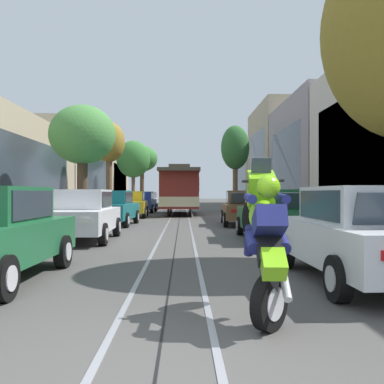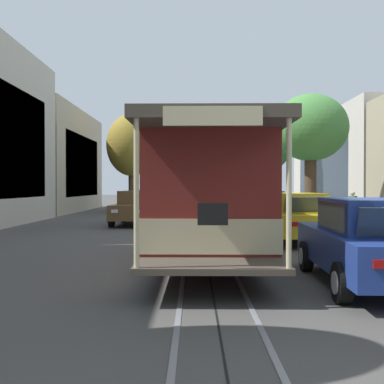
{
  "view_description": "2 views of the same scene",
  "coord_description": "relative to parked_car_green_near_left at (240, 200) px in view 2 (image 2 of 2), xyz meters",
  "views": [
    {
      "loc": [
        0.22,
        -3.23,
        1.47
      ],
      "look_at": [
        0.72,
        21.26,
        1.53
      ],
      "focal_mm": 40.4,
      "sensor_mm": 36.0,
      "label": 1
    },
    {
      "loc": [
        0.31,
        37.75,
        1.8
      ],
      "look_at": [
        0.46,
        7.72,
        1.42
      ],
      "focal_mm": 42.69,
      "sensor_mm": 36.0,
      "label": 2
    }
  ],
  "objects": [
    {
      "name": "street_tree_kerb_right_near",
      "position": [
        7.84,
        1.22,
        3.91
      ],
      "size": [
        3.53,
        3.71,
        6.94
      ],
      "color": "#4C3826",
      "rests_on": "ground"
    },
    {
      "name": "motorcycle_with_rider",
      "position": [
        4.21,
        -2.33,
        0.2
      ],
      "size": [
        0.52,
        1.8,
        1.91
      ],
      "color": "black",
      "rests_on": "ground"
    },
    {
      "name": "parked_car_white_second_left",
      "position": [
        0.14,
        6.15,
        0.0
      ],
      "size": [
        2.04,
        4.38,
        1.58
      ],
      "color": "silver",
      "rests_on": "ground"
    },
    {
      "name": "parked_car_yellow_fourth_left",
      "position": [
        0.1,
        18.95,
        0.0
      ],
      "size": [
        2.1,
        4.4,
        1.58
      ],
      "color": "gold",
      "rests_on": "ground"
    },
    {
      "name": "parked_car_green_second_right",
      "position": [
        6.1,
        6.43,
        0.0
      ],
      "size": [
        2.08,
        4.4,
        1.58
      ],
      "color": "#1E6038",
      "rests_on": "ground"
    },
    {
      "name": "parked_car_white_near_right",
      "position": [
        6.2,
        -0.18,
        0.0
      ],
      "size": [
        2.08,
        4.4,
        1.58
      ],
      "color": "silver",
      "rests_on": "ground"
    },
    {
      "name": "fire_hydrant",
      "position": [
        -1.34,
        5.2,
        -0.38
      ],
      "size": [
        0.4,
        0.22,
        0.84
      ],
      "color": "gold",
      "rests_on": "ground"
    },
    {
      "name": "trolley_track_rails",
      "position": [
        3.05,
        27.09,
        -0.79
      ],
      "size": [
        1.14,
        74.26,
        0.01
      ],
      "color": "gray",
      "rests_on": "ground"
    },
    {
      "name": "street_tree_kerb_left_near",
      "position": [
        -2.14,
        2.29,
        4.34
      ],
      "size": [
        2.49,
        2.39,
        7.37
      ],
      "color": "#4C3826",
      "rests_on": "ground"
    },
    {
      "name": "parked_car_green_near_left",
      "position": [
        0.0,
        0.0,
        0.0
      ],
      "size": [
        2.06,
        4.39,
        1.58
      ],
      "color": "#1E6038",
      "rests_on": "ground"
    },
    {
      "name": "parked_car_blue_fifth_left",
      "position": [
        0.17,
        25.47,
        0.0
      ],
      "size": [
        2.12,
        4.41,
        1.58
      ],
      "color": "#233D93",
      "rests_on": "ground"
    },
    {
      "name": "cable_car_trolley",
      "position": [
        3.05,
        22.32,
        0.86
      ],
      "size": [
        2.64,
        9.15,
        3.28
      ],
      "color": "maroon",
      "rests_on": "ground"
    },
    {
      "name": "pedestrian_on_left_pavement",
      "position": [
        -4.44,
        11.29,
        0.08
      ],
      "size": [
        0.55,
        0.42,
        1.56
      ],
      "color": "black",
      "rests_on": "ground"
    },
    {
      "name": "parked_car_teal_mid_left",
      "position": [
        0.05,
        12.45,
        0.0
      ],
      "size": [
        2.15,
        4.42,
        1.58
      ],
      "color": "#196B70",
      "rests_on": "ground"
    },
    {
      "name": "ground_plane",
      "position": [
        3.05,
        22.47,
        -0.8
      ],
      "size": [
        165.65,
        165.65,
        0.0
      ],
      "primitive_type": "plane",
      "color": "#4C4947"
    },
    {
      "name": "street_tree_kerb_left_second",
      "position": [
        -1.67,
        13.95,
        3.45
      ],
      "size": [
        3.23,
        2.84,
        5.79
      ],
      "color": "#4C3826",
      "rests_on": "ground"
    },
    {
      "name": "parked_car_brown_mid_right",
      "position": [
        6.04,
        12.45,
        0.0
      ],
      "size": [
        2.15,
        4.42,
        1.58
      ],
      "color": "brown",
      "rests_on": "ground"
    }
  ]
}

